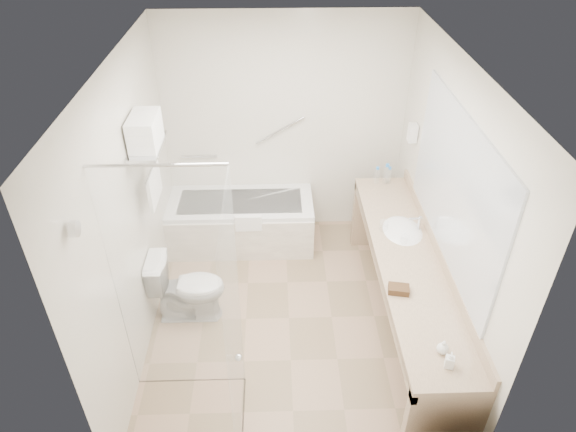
{
  "coord_description": "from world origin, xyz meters",
  "views": [
    {
      "loc": [
        -0.12,
        -3.51,
        3.66
      ],
      "look_at": [
        0.0,
        0.3,
        1.0
      ],
      "focal_mm": 32.0,
      "sensor_mm": 36.0,
      "label": 1
    }
  ],
  "objects_px": {
    "amenity_basket": "(399,289)",
    "water_bottle_left": "(377,176)",
    "bathtub": "(242,222)",
    "vanity_counter": "(406,277)",
    "toilet": "(188,288)"
  },
  "relations": [
    {
      "from": "amenity_basket",
      "to": "water_bottle_left",
      "type": "height_order",
      "value": "water_bottle_left"
    },
    {
      "from": "bathtub",
      "to": "water_bottle_left",
      "type": "relative_size",
      "value": 8.39
    },
    {
      "from": "amenity_basket",
      "to": "bathtub",
      "type": "bearing_deg",
      "value": 126.82
    },
    {
      "from": "bathtub",
      "to": "amenity_basket",
      "type": "xyz_separation_m",
      "value": [
        1.35,
        -1.8,
        0.6
      ]
    },
    {
      "from": "bathtub",
      "to": "amenity_basket",
      "type": "relative_size",
      "value": 9.79
    },
    {
      "from": "vanity_counter",
      "to": "water_bottle_left",
      "type": "distance_m",
      "value": 1.29
    },
    {
      "from": "amenity_basket",
      "to": "toilet",
      "type": "bearing_deg",
      "value": 160.17
    },
    {
      "from": "bathtub",
      "to": "toilet",
      "type": "relative_size",
      "value": 2.28
    },
    {
      "from": "water_bottle_left",
      "to": "bathtub",
      "type": "bearing_deg",
      "value": 174.54
    },
    {
      "from": "amenity_basket",
      "to": "vanity_counter",
      "type": "bearing_deg",
      "value": 66.68
    },
    {
      "from": "bathtub",
      "to": "vanity_counter",
      "type": "bearing_deg",
      "value": -42.35
    },
    {
      "from": "bathtub",
      "to": "toilet",
      "type": "height_order",
      "value": "toilet"
    },
    {
      "from": "toilet",
      "to": "amenity_basket",
      "type": "relative_size",
      "value": 4.29
    },
    {
      "from": "amenity_basket",
      "to": "water_bottle_left",
      "type": "bearing_deg",
      "value": 86.25
    },
    {
      "from": "bathtub",
      "to": "water_bottle_left",
      "type": "xyz_separation_m",
      "value": [
        1.46,
        -0.14,
        0.66
      ]
    }
  ]
}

